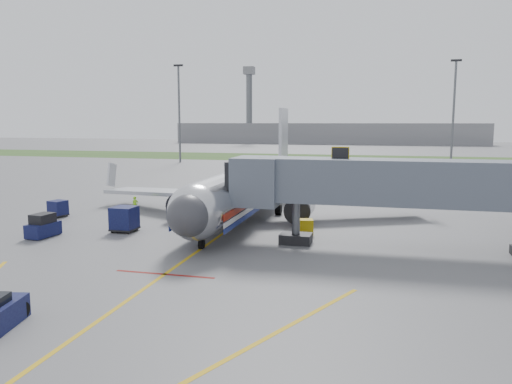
% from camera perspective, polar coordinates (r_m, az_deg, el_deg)
% --- Properties ---
extents(ground, '(400.00, 400.00, 0.00)m').
position_cam_1_polar(ground, '(32.67, -7.47, -7.27)').
color(ground, '#565659').
rests_on(ground, ground).
extents(grass_strip, '(300.00, 25.00, 0.01)m').
position_cam_1_polar(grass_strip, '(120.14, 8.52, 3.86)').
color(grass_strip, '#2D4C1E').
rests_on(grass_strip, ground).
extents(apron_markings, '(21.52, 50.00, 0.01)m').
position_cam_1_polar(apron_markings, '(26.24, -13.52, -11.28)').
color(apron_markings, gold).
rests_on(apron_markings, ground).
extents(airliner, '(32.10, 35.67, 10.25)m').
position_cam_1_polar(airliner, '(46.41, -0.60, 0.69)').
color(airliner, silver).
rests_on(airliner, ground).
extents(jet_bridge, '(25.30, 4.00, 6.90)m').
position_cam_1_polar(jet_bridge, '(34.53, 15.94, 0.88)').
color(jet_bridge, slate).
rests_on(jet_bridge, ground).
extents(light_mast_left, '(2.00, 0.44, 20.40)m').
position_cam_1_polar(light_mast_left, '(107.69, -8.77, 9.12)').
color(light_mast_left, '#595B60').
rests_on(light_mast_left, ground).
extents(light_mast_right, '(2.00, 0.44, 20.40)m').
position_cam_1_polar(light_mast_right, '(105.13, 21.65, 8.68)').
color(light_mast_right, '#595B60').
rests_on(light_mast_right, ground).
extents(distant_terminal, '(120.00, 14.00, 8.00)m').
position_cam_1_polar(distant_terminal, '(200.49, 7.97, 6.66)').
color(distant_terminal, slate).
rests_on(distant_terminal, ground).
extents(control_tower, '(4.00, 4.00, 30.00)m').
position_cam_1_polar(control_tower, '(201.21, -0.79, 10.54)').
color(control_tower, '#595B60').
rests_on(control_tower, ground).
extents(baggage_tug, '(1.57, 2.65, 1.77)m').
position_cam_1_polar(baggage_tug, '(40.75, -23.16, -3.66)').
color(baggage_tug, black).
rests_on(baggage_tug, ground).
extents(baggage_cart_a, '(1.90, 1.90, 1.76)m').
position_cam_1_polar(baggage_cart_a, '(41.45, -6.93, -2.71)').
color(baggage_cart_a, black).
rests_on(baggage_cart_a, ground).
extents(baggage_cart_b, '(1.69, 1.69, 1.49)m').
position_cam_1_polar(baggage_cart_b, '(48.78, -21.70, -1.76)').
color(baggage_cart_b, black).
rests_on(baggage_cart_b, ground).
extents(baggage_cart_c, '(1.86, 1.86, 1.97)m').
position_cam_1_polar(baggage_cart_c, '(40.61, -14.82, -2.99)').
color(baggage_cart_c, black).
rests_on(baggage_cart_c, ground).
extents(belt_loader, '(2.07, 3.97, 1.87)m').
position_cam_1_polar(belt_loader, '(42.63, -5.61, -2.98)').
color(belt_loader, black).
rests_on(belt_loader, ground).
extents(ground_power_cart, '(1.65, 1.30, 1.16)m').
position_cam_1_polar(ground_power_cart, '(38.53, 5.42, -4.00)').
color(ground_power_cart, gold).
rests_on(ground_power_cart, ground).
extents(ramp_worker, '(0.69, 0.71, 1.65)m').
position_cam_1_polar(ramp_worker, '(48.10, -13.63, -1.47)').
color(ramp_worker, '#88DD1A').
rests_on(ramp_worker, ground).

